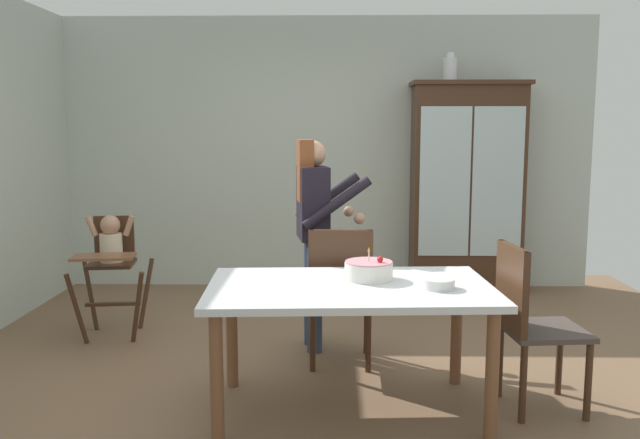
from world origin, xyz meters
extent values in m
plane|color=brown|center=(0.00, 0.00, 0.00)|extent=(6.24, 6.24, 0.00)
cube|color=beige|center=(0.00, 2.63, 1.35)|extent=(5.32, 0.06, 2.70)
cube|color=#422819|center=(1.37, 2.37, 1.00)|extent=(1.05, 0.42, 2.01)
cube|color=#422819|center=(1.37, 2.37, 2.03)|extent=(1.11, 0.48, 0.04)
cube|color=silver|center=(1.13, 2.15, 1.11)|extent=(0.47, 0.01, 1.41)
cube|color=silver|center=(1.62, 2.15, 1.11)|extent=(0.47, 0.01, 1.41)
cube|color=#422819|center=(1.37, 2.37, 1.11)|extent=(0.97, 0.36, 0.02)
cylinder|color=white|center=(1.19, 2.37, 2.16)|extent=(0.13, 0.13, 0.22)
cylinder|color=white|center=(1.19, 2.37, 2.29)|extent=(0.07, 0.07, 0.05)
cylinder|color=#422819|center=(-1.82, 0.65, 0.28)|extent=(0.13, 0.15, 0.56)
cylinder|color=#422819|center=(-1.39, 0.71, 0.28)|extent=(0.15, 0.13, 0.56)
cylinder|color=#422819|center=(-1.88, 1.09, 0.28)|extent=(0.15, 0.13, 0.56)
cylinder|color=#422819|center=(-1.44, 1.15, 0.28)|extent=(0.13, 0.15, 0.56)
cube|color=#422819|center=(-1.63, 0.90, 0.25)|extent=(0.42, 0.09, 0.02)
cube|color=#422819|center=(-1.63, 0.90, 0.57)|extent=(0.38, 0.38, 0.02)
cube|color=#422819|center=(-1.65, 1.05, 0.76)|extent=(0.31, 0.07, 0.34)
cube|color=brown|center=(-1.60, 0.63, 0.68)|extent=(0.47, 0.29, 0.02)
cylinder|color=beige|center=(-1.63, 0.92, 0.70)|extent=(0.17, 0.17, 0.22)
sphere|color=tan|center=(-1.63, 0.92, 0.87)|extent=(0.15, 0.15, 0.15)
cylinder|color=tan|center=(-1.77, 0.90, 0.86)|extent=(0.10, 0.06, 0.17)
cylinder|color=tan|center=(-1.50, 0.94, 0.86)|extent=(0.10, 0.06, 0.17)
cylinder|color=#33425B|center=(-0.05, 0.55, 0.41)|extent=(0.11, 0.11, 0.82)
cylinder|color=#33425B|center=(-0.08, 0.72, 0.41)|extent=(0.11, 0.11, 0.82)
cube|color=black|center=(-0.07, 0.64, 1.08)|extent=(0.26, 0.39, 0.52)
cube|color=white|center=(0.04, 0.66, 1.08)|extent=(0.02, 0.06, 0.49)
sphere|color=tan|center=(-0.07, 0.64, 1.43)|extent=(0.19, 0.19, 0.19)
cube|color=brown|center=(-0.12, 0.63, 1.31)|extent=(0.13, 0.21, 0.44)
cylinder|color=black|center=(0.11, 0.46, 1.10)|extent=(0.50, 0.15, 0.37)
sphere|color=tan|center=(0.26, 0.49, 0.99)|extent=(0.08, 0.08, 0.08)
cylinder|color=black|center=(0.04, 0.86, 1.10)|extent=(0.50, 0.15, 0.37)
sphere|color=tan|center=(0.20, 0.89, 0.99)|extent=(0.08, 0.08, 0.08)
cube|color=silver|center=(0.17, -0.45, 0.72)|extent=(1.64, 1.04, 0.04)
cylinder|color=brown|center=(-0.51, -0.87, 0.35)|extent=(0.07, 0.07, 0.70)
cylinder|color=brown|center=(0.90, -0.80, 0.35)|extent=(0.07, 0.07, 0.70)
cylinder|color=brown|center=(-0.55, -0.10, 0.35)|extent=(0.07, 0.07, 0.70)
cylinder|color=brown|center=(0.86, -0.02, 0.35)|extent=(0.07, 0.07, 0.70)
cylinder|color=white|center=(0.29, -0.31, 0.79)|extent=(0.28, 0.28, 0.10)
cylinder|color=pink|center=(0.29, -0.31, 0.84)|extent=(0.27, 0.27, 0.01)
cylinder|color=#F2E5CC|center=(0.29, -0.31, 0.88)|extent=(0.01, 0.01, 0.06)
cone|color=yellow|center=(0.29, -0.31, 0.92)|extent=(0.02, 0.02, 0.02)
sphere|color=red|center=(0.35, -0.35, 0.87)|extent=(0.04, 0.04, 0.04)
cylinder|color=silver|center=(0.66, -0.52, 0.77)|extent=(0.18, 0.18, 0.05)
cylinder|color=#422819|center=(0.32, 0.53, 0.23)|extent=(0.04, 0.04, 0.45)
cylinder|color=#422819|center=(-0.05, 0.54, 0.23)|extent=(0.04, 0.04, 0.45)
cylinder|color=#422819|center=(0.31, 0.16, 0.23)|extent=(0.04, 0.04, 0.45)
cylinder|color=#422819|center=(-0.06, 0.17, 0.23)|extent=(0.04, 0.04, 0.45)
cube|color=#473D38|center=(0.13, 0.35, 0.47)|extent=(0.45, 0.45, 0.03)
cube|color=#422819|center=(0.13, 0.15, 0.72)|extent=(0.42, 0.05, 0.48)
cylinder|color=#422819|center=(0.32, 0.15, 0.72)|extent=(0.03, 0.03, 0.48)
cylinder|color=#422819|center=(-0.06, 0.15, 0.72)|extent=(0.03, 0.03, 0.48)
cylinder|color=#422819|center=(1.49, -0.56, 0.23)|extent=(0.04, 0.04, 0.45)
cylinder|color=#422819|center=(1.46, -0.19, 0.23)|extent=(0.04, 0.04, 0.45)
cylinder|color=#422819|center=(1.12, -0.59, 0.23)|extent=(0.04, 0.04, 0.45)
cylinder|color=#422819|center=(1.09, -0.22, 0.23)|extent=(0.04, 0.04, 0.45)
cube|color=#473D38|center=(1.29, -0.39, 0.47)|extent=(0.48, 0.48, 0.03)
cube|color=#422819|center=(1.09, -0.41, 0.72)|extent=(0.08, 0.42, 0.48)
cylinder|color=#422819|center=(1.11, -0.60, 0.72)|extent=(0.03, 0.03, 0.48)
cylinder|color=#422819|center=(1.07, -0.22, 0.72)|extent=(0.03, 0.03, 0.48)
camera|label=1|loc=(0.08, -4.09, 1.62)|focal=37.27mm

